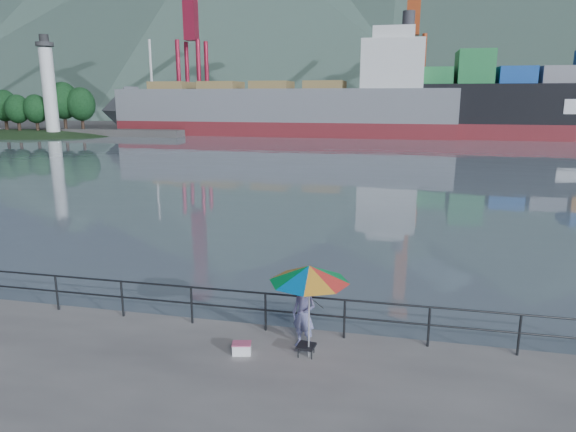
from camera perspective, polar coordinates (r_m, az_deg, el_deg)
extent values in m
cube|color=slate|center=(140.16, 10.94, 10.51)|extent=(500.00, 280.00, 0.00)
cube|color=#514F4C|center=(103.31, 15.90, 9.40)|extent=(200.00, 40.00, 0.40)
cylinder|color=#2D3033|center=(13.30, -6.74, -8.19)|extent=(22.00, 0.05, 0.05)
cylinder|color=#2D3033|center=(13.47, -6.69, -9.98)|extent=(22.00, 0.05, 0.05)
cube|color=#2D3033|center=(13.49, -6.68, -10.17)|extent=(22.00, 0.06, 1.00)
cone|color=#385147|center=(247.48, -24.36, 17.03)|extent=(228.80, 228.80, 55.00)
cone|color=#385147|center=(224.93, -7.42, 21.11)|extent=(312.00, 312.00, 75.00)
cone|color=#385147|center=(216.86, 12.02, 20.32)|extent=(282.88, 282.88, 68.00)
cone|color=#385147|center=(229.51, 28.27, 20.21)|extent=(332.80, 332.80, 80.00)
ellipsoid|color=#263F1E|center=(93.35, -27.19, 8.12)|extent=(48.00, 26.40, 8.40)
cylinder|color=white|center=(88.68, -24.99, 12.37)|extent=(2.00, 2.00, 13.00)
cylinder|color=#2D2D2D|center=(89.06, -25.47, 17.18)|extent=(1.80, 1.80, 2.00)
cube|color=orange|center=(102.25, 15.98, 10.09)|extent=(6.00, 2.40, 2.60)
cube|color=gray|center=(102.77, 19.70, 10.58)|extent=(6.00, 2.40, 5.20)
cube|color=#267F3F|center=(103.75, 23.32, 10.30)|extent=(6.00, 2.40, 5.20)
cube|color=red|center=(105.18, 26.77, 9.28)|extent=(6.00, 2.40, 2.60)
cube|color=#267F3F|center=(105.19, 15.93, 10.87)|extent=(6.00, 2.40, 5.20)
cube|color=#194CA5|center=(105.75, 19.51, 10.64)|extent=(6.00, 2.40, 5.20)
cube|color=#194CA5|center=(106.70, 23.02, 10.37)|extent=(6.00, 2.40, 5.20)
cube|color=gray|center=(108.09, 26.39, 9.38)|extent=(6.00, 2.40, 2.60)
imported|color=navy|center=(12.28, 1.77, -10.82)|extent=(0.71, 0.60, 1.67)
cylinder|color=white|center=(11.74, 2.34, -11.06)|extent=(0.04, 0.04, 2.02)
cone|color=#026BB8|center=(11.36, 2.39, -6.42)|extent=(1.89, 1.89, 0.37)
cube|color=black|center=(12.15, 2.04, -14.23)|extent=(0.44, 0.44, 0.05)
cube|color=#2D3033|center=(12.21, 2.03, -14.77)|extent=(0.33, 0.33, 0.21)
cube|color=white|center=(12.30, -5.16, -14.50)|extent=(0.47, 0.37, 0.24)
cylinder|color=black|center=(13.38, 2.48, -12.65)|extent=(0.42, 1.72, 1.24)
cube|color=maroon|center=(83.74, -0.66, 9.65)|extent=(53.24, 9.22, 2.50)
cube|color=gray|center=(83.60, -0.66, 12.22)|extent=(53.24, 9.22, 5.00)
cube|color=silver|center=(81.56, 11.55, 16.16)|extent=(9.00, 7.74, 7.00)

